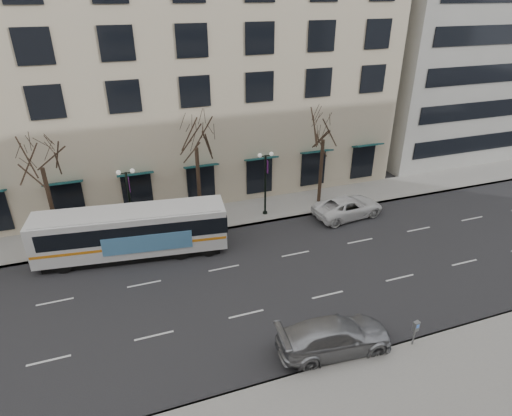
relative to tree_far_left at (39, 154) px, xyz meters
name	(u,v)px	position (x,y,z in m)	size (l,w,h in m)	color
ground	(234,289)	(10.00, -8.80, -6.70)	(160.00, 160.00, 0.00)	black
sidewalk_far	(262,210)	(15.00, 0.20, -6.62)	(80.00, 4.00, 0.15)	gray
building_hotel	(139,40)	(8.00, 12.20, 5.30)	(40.00, 20.00, 24.00)	beige
tree_far_left	(39,154)	(0.00, 0.00, 0.00)	(3.60, 3.60, 8.34)	black
tree_far_mid	(195,135)	(10.00, 0.00, 0.21)	(3.60, 3.60, 8.55)	black
tree_far_right	(324,128)	(20.00, 0.00, -0.28)	(3.60, 3.60, 8.06)	black
lamp_post_left	(130,200)	(5.01, -0.60, -3.75)	(1.22, 0.45, 5.21)	black
lamp_post_right	(265,181)	(15.01, -0.60, -3.75)	(1.22, 0.45, 5.21)	black
city_bus	(133,231)	(4.87, -3.01, -4.88)	(12.48, 4.17, 3.32)	silver
silver_car	(335,336)	(13.28, -14.96, -5.87)	(2.33, 5.74, 1.67)	#98999F
white_pickup	(348,207)	(21.06, -2.86, -5.92)	(2.59, 5.62, 1.56)	white
pay_station	(416,328)	(17.06, -16.10, -5.51)	(0.34, 0.25, 1.43)	slate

